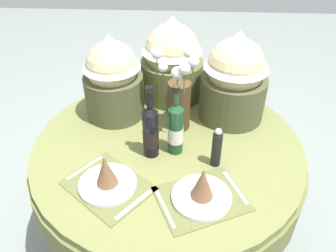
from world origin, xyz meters
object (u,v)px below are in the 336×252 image
(place_setting_left, at_px, (107,178))
(pepper_mill, at_px, (217,148))
(wine_bottle_left, at_px, (151,131))
(gift_tub_back_right, at_px, (235,74))
(flower_vase, at_px, (178,94))
(place_setting_right, at_px, (202,191))
(gift_tub_back_left, at_px, (113,75))
(dining_table, at_px, (168,164))
(gift_tub_back_centre, at_px, (172,56))
(wine_bottle_right, at_px, (176,128))

(place_setting_left, relative_size, pepper_mill, 2.17)
(wine_bottle_left, relative_size, gift_tub_back_right, 0.76)
(flower_vase, height_order, gift_tub_back_right, gift_tub_back_right)
(place_setting_right, bearing_deg, pepper_mill, 72.53)
(pepper_mill, bearing_deg, gift_tub_back_right, 75.48)
(wine_bottle_left, bearing_deg, gift_tub_back_left, 124.39)
(dining_table, relative_size, gift_tub_back_centre, 2.82)
(dining_table, xyz_separation_m, gift_tub_back_centre, (-0.00, 0.44, 0.38))
(pepper_mill, height_order, gift_tub_back_right, gift_tub_back_right)
(place_setting_right, height_order, gift_tub_back_left, gift_tub_back_left)
(gift_tub_back_left, distance_m, gift_tub_back_right, 0.61)
(place_setting_left, distance_m, place_setting_right, 0.39)
(dining_table, height_order, wine_bottle_left, wine_bottle_left)
(wine_bottle_right, xyz_separation_m, gift_tub_back_left, (-0.33, 0.29, 0.10))
(place_setting_right, xyz_separation_m, gift_tub_back_centre, (-0.16, 0.78, 0.20))
(dining_table, relative_size, gift_tub_back_left, 2.96)
(wine_bottle_right, xyz_separation_m, gift_tub_back_centre, (-0.04, 0.49, 0.11))
(place_setting_right, distance_m, gift_tub_back_centre, 0.82)
(place_setting_left, height_order, wine_bottle_right, wine_bottle_right)
(place_setting_left, xyz_separation_m, gift_tub_back_left, (-0.05, 0.53, 0.19))
(gift_tub_back_centre, bearing_deg, dining_table, -89.73)
(flower_vase, xyz_separation_m, pepper_mill, (0.17, -0.28, -0.10))
(dining_table, distance_m, wine_bottle_left, 0.29)
(wine_bottle_left, xyz_separation_m, gift_tub_back_left, (-0.22, 0.32, 0.10))
(place_setting_left, bearing_deg, pepper_mill, 19.37)
(dining_table, distance_m, gift_tub_back_right, 0.56)
(place_setting_right, bearing_deg, wine_bottle_left, 130.60)
(pepper_mill, bearing_deg, place_setting_left, -160.63)
(wine_bottle_left, distance_m, gift_tub_back_left, 0.40)
(gift_tub_back_left, height_order, gift_tub_back_centre, gift_tub_back_centre)
(dining_table, bearing_deg, gift_tub_back_left, 140.15)
(wine_bottle_left, xyz_separation_m, gift_tub_back_centre, (0.07, 0.52, 0.11))
(wine_bottle_right, bearing_deg, gift_tub_back_left, 138.41)
(gift_tub_back_left, bearing_deg, place_setting_right, -52.67)
(wine_bottle_right, bearing_deg, pepper_mill, -24.40)
(place_setting_left, bearing_deg, gift_tub_back_left, 95.90)
(dining_table, xyz_separation_m, wine_bottle_right, (0.04, -0.05, 0.27))
(gift_tub_back_right, bearing_deg, pepper_mill, -104.52)
(wine_bottle_left, bearing_deg, place_setting_left, -127.19)
(dining_table, bearing_deg, wine_bottle_right, -52.05)
(place_setting_right, relative_size, flower_vase, 0.99)
(place_setting_left, bearing_deg, wine_bottle_left, 52.81)
(dining_table, bearing_deg, gift_tub_back_centre, 90.27)
(place_setting_left, relative_size, wine_bottle_left, 1.21)
(place_setting_right, distance_m, wine_bottle_left, 0.36)
(wine_bottle_left, bearing_deg, place_setting_right, -49.40)
(gift_tub_back_right, bearing_deg, gift_tub_back_centre, 149.83)
(flower_vase, xyz_separation_m, gift_tub_back_left, (-0.33, 0.10, 0.04))
(place_setting_right, xyz_separation_m, flower_vase, (-0.11, 0.48, 0.14))
(wine_bottle_left, distance_m, wine_bottle_right, 0.11)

